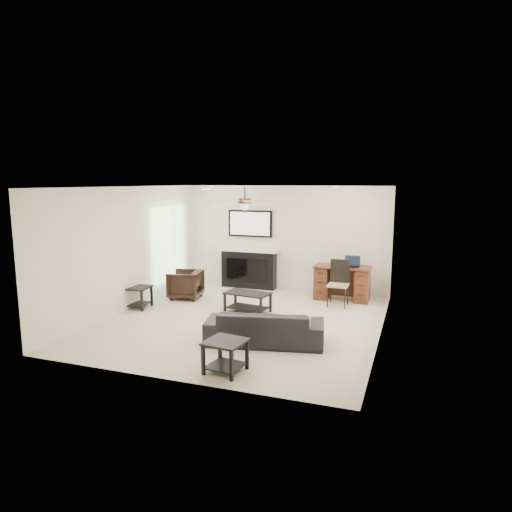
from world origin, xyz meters
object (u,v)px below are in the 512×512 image
object	(u,v)px
fireplace_unit	(249,249)
desk	(342,283)
coffee_table	(248,302)
sofa	(265,327)
armchair	(185,284)

from	to	relation	value
fireplace_unit	desk	bearing A→B (deg)	-9.75
coffee_table	desk	size ratio (longest dim) A/B	0.74
coffee_table	desk	xyz separation A→B (m)	(1.63, 1.59, 0.18)
desk	sofa	bearing A→B (deg)	-102.97
sofa	fireplace_unit	size ratio (longest dim) A/B	0.99
sofa	desk	world-z (taller)	desk
sofa	desk	bearing A→B (deg)	-114.64
sofa	armchair	distance (m)	3.37
armchair	fireplace_unit	distance (m)	1.85
sofa	fireplace_unit	xyz separation A→B (m)	(-1.63, 3.59, 0.68)
coffee_table	fireplace_unit	size ratio (longest dim) A/B	0.47
armchair	coffee_table	size ratio (longest dim) A/B	0.77
fireplace_unit	desk	world-z (taller)	fireplace_unit
sofa	coffee_table	distance (m)	1.84
armchair	coffee_table	world-z (taller)	armchair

